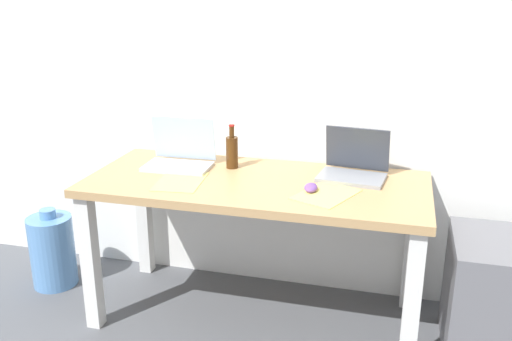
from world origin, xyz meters
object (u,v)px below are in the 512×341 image
laptop_left (180,155)px  laptop_right (354,167)px  desk (256,201)px  filing_cabinet (493,299)px  beer_bottle (232,151)px  computer_mouse (311,188)px  water_cooler_jug (52,251)px

laptop_left → laptop_right: (0.88, 0.05, -0.01)m
laptop_left → laptop_right: bearing=3.4°
desk → filing_cabinet: desk is taller
beer_bottle → computer_mouse: size_ratio=2.27×
beer_bottle → computer_mouse: (0.45, -0.24, -0.07)m
desk → water_cooler_jug: 1.27m
beer_bottle → computer_mouse: beer_bottle is taller
water_cooler_jug → filing_cabinet: size_ratio=0.81×
laptop_left → beer_bottle: (0.27, 0.04, 0.03)m
desk → computer_mouse: bearing=-15.8°
desk → beer_bottle: beer_bottle is taller
laptop_right → filing_cabinet: (0.67, -0.20, -0.51)m
desk → filing_cabinet: size_ratio=2.86×
beer_bottle → laptop_right: bearing=0.9°
laptop_right → desk: bearing=-159.0°
desk → computer_mouse: computer_mouse is taller
desk → laptop_left: 0.48m
laptop_left → filing_cabinet: 1.64m
laptop_right → filing_cabinet: bearing=-16.7°
desk → filing_cabinet: 1.17m
laptop_right → water_cooler_jug: size_ratio=0.74×
water_cooler_jug → laptop_right: bearing=5.5°
laptop_right → water_cooler_jug: bearing=-174.5°
beer_bottle → water_cooler_jug: bearing=-171.9°
filing_cabinet → laptop_right: bearing=163.3°
filing_cabinet → beer_bottle: bearing=171.5°
laptop_left → beer_bottle: size_ratio=1.51×
beer_bottle → desk: bearing=-43.5°
laptop_left → computer_mouse: (0.72, -0.20, -0.04)m
desk → water_cooler_jug: desk is taller
computer_mouse → filing_cabinet: size_ratio=0.18×
beer_bottle → water_cooler_jug: beer_bottle is taller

